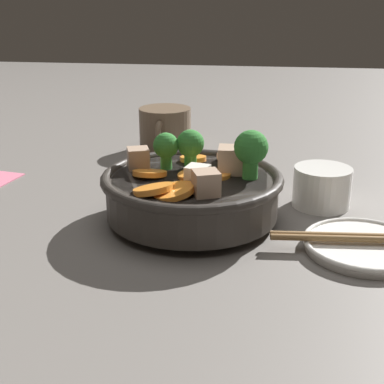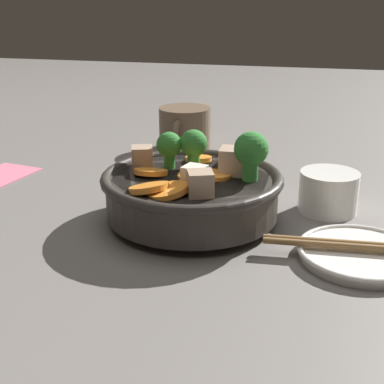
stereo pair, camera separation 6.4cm
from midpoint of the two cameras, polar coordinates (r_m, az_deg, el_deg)
ground_plane at (r=0.66m, az=2.80°, el=-3.13°), size 3.00×3.00×0.00m
stirfry_bowl at (r=0.64m, az=2.98°, el=0.29°), size 0.22×0.22×0.11m
side_saucer at (r=0.60m, az=20.48°, el=-6.26°), size 0.13×0.13×0.01m
tea_cup at (r=0.71m, az=16.92°, el=0.01°), size 0.07×0.07×0.05m
dark_mug at (r=0.96m, az=1.14°, el=6.80°), size 0.11×0.09×0.07m
chopsticks_pair at (r=0.59m, az=20.60°, el=-5.44°), size 0.03×0.20×0.01m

